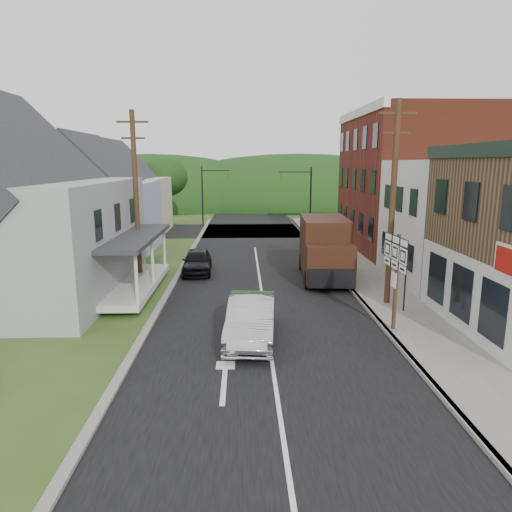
{
  "coord_description": "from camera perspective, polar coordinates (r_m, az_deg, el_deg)",
  "views": [
    {
      "loc": [
        -0.93,
        -16.18,
        6.37
      ],
      "look_at": [
        -0.33,
        4.14,
        2.2
      ],
      "focal_mm": 32.0,
      "sensor_mm": 36.0,
      "label": 1
    }
  ],
  "objects": [
    {
      "name": "curb_right",
      "position": [
        25.58,
        10.74,
        -2.86
      ],
      "size": [
        0.2,
        55.0,
        0.15
      ],
      "primitive_type": "cube",
      "color": "slate",
      "rests_on": "ground"
    },
    {
      "name": "house_blue",
      "position": [
        34.78,
        -18.65,
        6.57
      ],
      "size": [
        7.14,
        8.16,
        7.28
      ],
      "color": "#96A8CC",
      "rests_on": "ground"
    },
    {
      "name": "house_gray",
      "position": [
        24.89,
        -28.24,
        5.3
      ],
      "size": [
        10.2,
        12.24,
        8.35
      ],
      "color": "#949598",
      "rests_on": "ground"
    },
    {
      "name": "road",
      "position": [
        26.96,
        0.32,
        -2.07
      ],
      "size": [
        9.0,
        90.0,
        0.02
      ],
      "primitive_type": "cube",
      "color": "black",
      "rests_on": "ground"
    },
    {
      "name": "cross_road",
      "position": [
        43.66,
        -0.46,
        3.2
      ],
      "size": [
        60.0,
        9.0,
        0.02
      ],
      "primitive_type": "cube",
      "color": "black",
      "rests_on": "ground"
    },
    {
      "name": "route_sign_cluster",
      "position": [
        17.71,
        17.05,
        -1.49
      ],
      "size": [
        0.24,
        2.09,
        3.66
      ],
      "rotation": [
        0.0,
        0.0,
        0.06
      ],
      "color": "#472D19",
      "rests_on": "sidewalk_right"
    },
    {
      "name": "warning_sign",
      "position": [
        20.14,
        18.17,
        -1.68
      ],
      "size": [
        0.31,
        0.73,
        2.82
      ],
      "rotation": [
        0.0,
        0.0,
        0.38
      ],
      "color": "black",
      "rests_on": "sidewalk_right"
    },
    {
      "name": "curb_left",
      "position": [
        25.27,
        -10.13,
        -3.05
      ],
      "size": [
        0.3,
        55.0,
        0.12
      ],
      "primitive_type": "cube",
      "color": "slate",
      "rests_on": "ground"
    },
    {
      "name": "traffic_signal_right",
      "position": [
        40.11,
        5.86,
        7.8
      ],
      "size": [
        2.87,
        0.2,
        6.0
      ],
      "color": "black",
      "rests_on": "ground"
    },
    {
      "name": "sidewalk_right",
      "position": [
        25.9,
        13.66,
        -2.81
      ],
      "size": [
        2.8,
        55.0,
        0.15
      ],
      "primitive_type": "cube",
      "color": "slate",
      "rests_on": "ground"
    },
    {
      "name": "dark_sedan",
      "position": [
        26.91,
        -7.36,
        -0.68
      ],
      "size": [
        1.82,
        4.15,
        1.39
      ],
      "primitive_type": "imported",
      "rotation": [
        0.0,
        0.0,
        0.04
      ],
      "color": "black",
      "rests_on": "ground"
    },
    {
      "name": "silver_sedan",
      "position": [
        16.73,
        -0.59,
        -7.9
      ],
      "size": [
        2.02,
        4.88,
        1.57
      ],
      "primitive_type": "imported",
      "rotation": [
        0.0,
        0.0,
        -0.08
      ],
      "color": "#B5B4B9",
      "rests_on": "ground"
    },
    {
      "name": "ground",
      "position": [
        17.42,
        1.5,
        -9.87
      ],
      "size": [
        120.0,
        120.0,
        0.0
      ],
      "primitive_type": "plane",
      "color": "#2D4719",
      "rests_on": "ground"
    },
    {
      "name": "delivery_van",
      "position": [
        25.44,
        8.61,
        0.9
      ],
      "size": [
        2.81,
        6.16,
        3.37
      ],
      "rotation": [
        0.0,
        0.0,
        -0.06
      ],
      "color": "black",
      "rests_on": "ground"
    },
    {
      "name": "tree_left_c",
      "position": [
        40.45,
        -28.67,
        9.59
      ],
      "size": [
        5.8,
        5.8,
        8.41
      ],
      "color": "#382616",
      "rests_on": "ground"
    },
    {
      "name": "utility_pole_left",
      "position": [
        24.88,
        -14.76,
        7.26
      ],
      "size": [
        1.6,
        0.26,
        9.0
      ],
      "color": "#472D19",
      "rests_on": "ground"
    },
    {
      "name": "traffic_signal_left",
      "position": [
        46.88,
        -5.88,
        8.34
      ],
      "size": [
        2.87,
        0.2,
        6.0
      ],
      "color": "black",
      "rests_on": "ground"
    },
    {
      "name": "storefront_white",
      "position": [
        26.83,
        25.49,
        3.79
      ],
      "size": [
        8.0,
        7.0,
        6.5
      ],
      "primitive_type": "cube",
      "color": "silver",
      "rests_on": "ground"
    },
    {
      "name": "utility_pole_right",
      "position": [
        20.81,
        16.7,
        6.38
      ],
      "size": [
        1.6,
        0.26,
        9.0
      ],
      "color": "#472D19",
      "rests_on": "ground"
    },
    {
      "name": "storefront_red",
      "position": [
        35.39,
        18.75,
        8.77
      ],
      "size": [
        8.0,
        12.0,
        10.0
      ],
      "primitive_type": "cube",
      "color": "maroon",
      "rests_on": "ground"
    },
    {
      "name": "house_cream",
      "position": [
        43.57,
        -15.88,
        7.63
      ],
      "size": [
        7.14,
        8.16,
        7.28
      ],
      "color": "beige",
      "rests_on": "ground"
    },
    {
      "name": "forested_ridge",
      "position": [
        71.47,
        -0.95,
        6.48
      ],
      "size": [
        90.0,
        30.0,
        16.0
      ],
      "primitive_type": "ellipsoid",
      "color": "#153510",
      "rests_on": "ground"
    },
    {
      "name": "tree_left_d",
      "position": [
        48.88,
        -11.36,
        9.63
      ],
      "size": [
        4.8,
        4.8,
        6.94
      ],
      "color": "#382616",
      "rests_on": "ground"
    }
  ]
}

